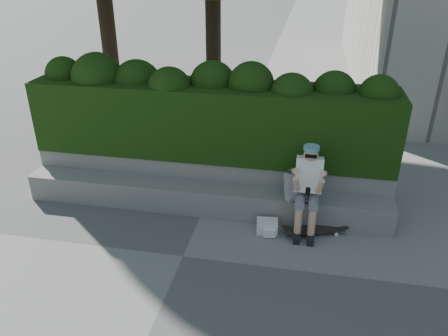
% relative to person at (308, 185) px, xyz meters
% --- Properties ---
extents(ground, '(80.00, 80.00, 0.00)m').
position_rel_person_xyz_m(ground, '(-1.66, -1.07, -0.75)').
color(ground, slate).
rests_on(ground, ground).
extents(bench_ledge, '(6.00, 0.45, 0.45)m').
position_rel_person_xyz_m(bench_ledge, '(-1.66, 0.18, -0.53)').
color(bench_ledge, gray).
rests_on(bench_ledge, ground).
extents(planter_wall, '(6.00, 0.50, 0.75)m').
position_rel_person_xyz_m(planter_wall, '(-1.66, 0.66, -0.38)').
color(planter_wall, gray).
rests_on(planter_wall, ground).
extents(hedge, '(6.00, 1.00, 1.20)m').
position_rel_person_xyz_m(hedge, '(-1.66, 0.88, 0.60)').
color(hedge, black).
rests_on(hedge, planter_wall).
extents(person, '(0.40, 0.76, 1.38)m').
position_rel_person_xyz_m(person, '(0.00, 0.00, 0.00)').
color(person, slate).
rests_on(person, ground).
extents(skateboard, '(0.90, 0.50, 0.09)m').
position_rel_person_xyz_m(skateboard, '(0.17, -0.15, -0.68)').
color(skateboard, black).
rests_on(skateboard, ground).
extents(backpack_plaid, '(0.33, 0.29, 0.43)m').
position_rel_person_xyz_m(backpack_plaid, '(-0.19, 0.08, -0.09)').
color(backpack_plaid, '#B4B4B9').
rests_on(backpack_plaid, bench_ledge).
extents(backpack_ground, '(0.34, 0.26, 0.21)m').
position_rel_person_xyz_m(backpack_ground, '(-0.56, -0.24, -0.65)').
color(backpack_ground, silver).
rests_on(backpack_ground, ground).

